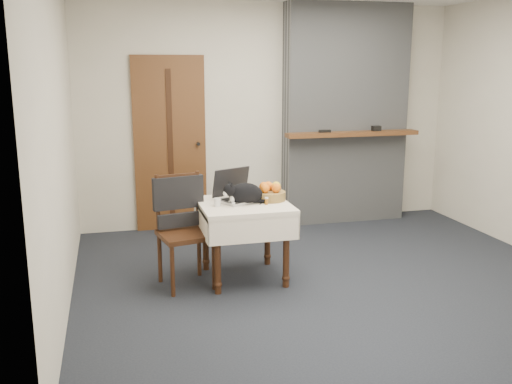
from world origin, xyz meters
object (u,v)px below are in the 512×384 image
(door, at_px, (170,144))
(laptop, at_px, (237,192))
(side_table, at_px, (244,215))
(cat, at_px, (246,193))
(pill_bottle, at_px, (266,201))
(chair, at_px, (182,214))
(cream_jar, at_px, (217,202))
(fruit_basket, at_px, (270,193))

(door, bearing_deg, laptop, -75.98)
(side_table, bearing_deg, cat, -74.71)
(door, relative_size, side_table, 2.56)
(door, distance_m, side_table, 1.89)
(pill_bottle, distance_m, chair, 0.75)
(laptop, distance_m, cream_jar, 0.28)
(door, relative_size, fruit_basket, 7.11)
(door, xyz_separation_m, cream_jar, (0.20, -1.85, -0.27))
(cream_jar, relative_size, fruit_basket, 0.25)
(laptop, xyz_separation_m, pill_bottle, (0.21, -0.23, -0.04))
(laptop, bearing_deg, fruit_basket, -39.24)
(cream_jar, bearing_deg, laptop, 39.86)
(cream_jar, height_order, pill_bottle, cream_jar)
(door, relative_size, pill_bottle, 30.49)
(chair, bearing_deg, cream_jar, -30.24)
(laptop, relative_size, pill_bottle, 7.29)
(fruit_basket, bearing_deg, laptop, 165.13)
(cream_jar, bearing_deg, chair, 160.99)
(door, xyz_separation_m, laptop, (0.42, -1.66, -0.23))
(laptop, bearing_deg, pill_bottle, -72.36)
(laptop, distance_m, fruit_basket, 0.29)
(door, height_order, cat, door)
(laptop, relative_size, fruit_basket, 1.70)
(cat, bearing_deg, cream_jar, 175.32)
(pill_bottle, bearing_deg, laptop, 132.00)
(cat, relative_size, cream_jar, 6.41)
(chair, bearing_deg, cat, -18.80)
(cream_jar, relative_size, chair, 0.07)
(laptop, height_order, fruit_basket, laptop)
(side_table, bearing_deg, chair, 175.22)
(door, distance_m, cat, 1.88)
(laptop, bearing_deg, chair, 164.23)
(cream_jar, bearing_deg, pill_bottle, -6.89)
(chair, bearing_deg, fruit_basket, -11.07)
(side_table, bearing_deg, fruit_basket, 10.87)
(door, xyz_separation_m, fruit_basket, (0.70, -1.74, -0.24))
(laptop, height_order, pill_bottle, laptop)
(door, relative_size, laptop, 4.18)
(door, distance_m, cream_jar, 1.88)
(pill_bottle, relative_size, fruit_basket, 0.23)
(cat, bearing_deg, side_table, 94.20)
(laptop, height_order, cream_jar, laptop)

